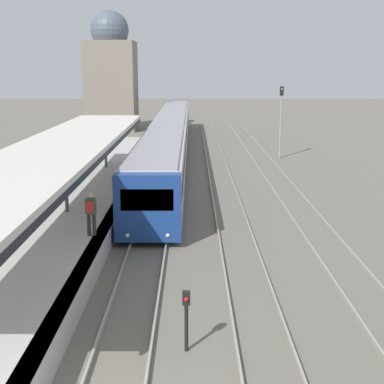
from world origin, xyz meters
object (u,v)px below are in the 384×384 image
(person_on_platform, at_px, (90,210))
(signal_mast_far, at_px, (280,114))
(signal_post_near, at_px, (185,314))
(train_near, at_px, (169,135))

(person_on_platform, height_order, signal_mast_far, signal_mast_far)
(person_on_platform, bearing_deg, signal_mast_far, 65.17)
(person_on_platform, xyz_separation_m, signal_post_near, (3.64, -6.81, -0.87))
(signal_post_near, distance_m, signal_mast_far, 31.19)
(signal_post_near, relative_size, signal_mast_far, 0.29)
(person_on_platform, xyz_separation_m, train_near, (2.01, 24.55, -0.16))
(train_near, distance_m, signal_mast_far, 9.08)
(person_on_platform, relative_size, signal_mast_far, 0.29)
(signal_post_near, bearing_deg, person_on_platform, 118.10)
(train_near, distance_m, signal_post_near, 31.41)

